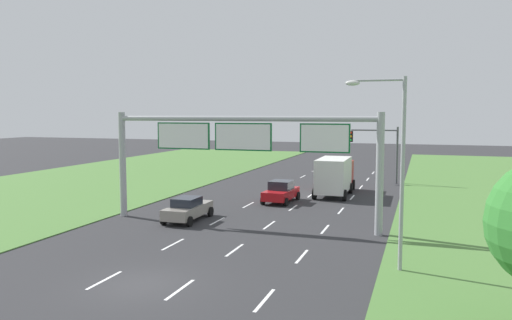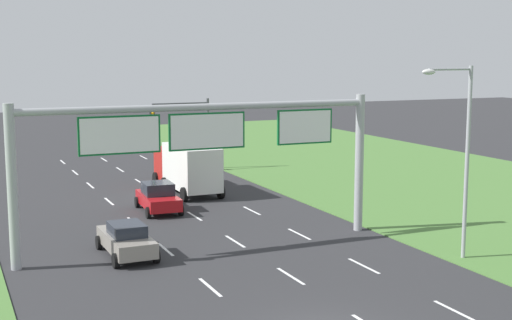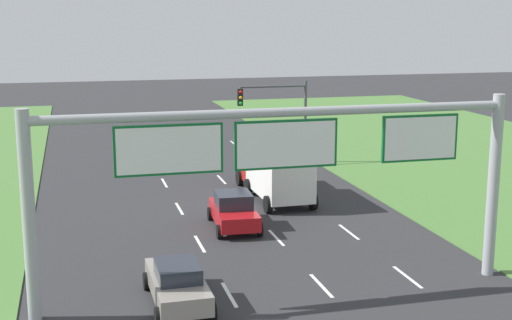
# 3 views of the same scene
# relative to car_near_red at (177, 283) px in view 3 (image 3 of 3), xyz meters

# --- Properties ---
(lane_dashes_inner_left) EXTENTS (0.14, 62.40, 0.01)m
(lane_dashes_inner_left) POSITION_rel_car_near_red_xyz_m (1.91, 0.38, -0.76)
(lane_dashes_inner_left) COLOR white
(lane_dashes_inner_left) RESTS_ON ground_plane
(lane_dashes_inner_right) EXTENTS (0.14, 62.40, 0.01)m
(lane_dashes_inner_right) POSITION_rel_car_near_red_xyz_m (5.41, 0.38, -0.76)
(lane_dashes_inner_right) COLOR white
(lane_dashes_inner_right) RESTS_ON ground_plane
(lane_dashes_slip) EXTENTS (0.14, 62.40, 0.01)m
(lane_dashes_slip) POSITION_rel_car_near_red_xyz_m (8.91, 0.38, -0.76)
(lane_dashes_slip) COLOR white
(lane_dashes_slip) RESTS_ON ground_plane
(car_near_red) EXTENTS (2.03, 4.38, 1.53)m
(car_near_red) POSITION_rel_car_near_red_xyz_m (0.00, 0.00, 0.00)
(car_near_red) COLOR gray
(car_near_red) RESTS_ON ground_plane
(car_lead_silver) EXTENTS (2.26, 4.24, 1.68)m
(car_lead_silver) POSITION_rel_car_near_red_xyz_m (3.90, 8.41, 0.06)
(car_lead_silver) COLOR red
(car_lead_silver) RESTS_ON ground_plane
(box_truck) EXTENTS (2.77, 7.41, 3.19)m
(box_truck) POSITION_rel_car_near_red_xyz_m (7.31, 13.31, 0.95)
(box_truck) COLOR #B21E19
(box_truck) RESTS_ON ground_plane
(sign_gantry) EXTENTS (17.24, 0.44, 7.00)m
(sign_gantry) POSITION_rel_car_near_red_xyz_m (3.73, -0.10, 4.20)
(sign_gantry) COLOR #9EA0A5
(sign_gantry) RESTS_ON ground_plane
(traffic_light_mast) EXTENTS (4.76, 0.49, 5.60)m
(traffic_light_mast) POSITION_rel_car_near_red_xyz_m (10.00, 21.94, 3.10)
(traffic_light_mast) COLOR #47494F
(traffic_light_mast) RESTS_ON ground_plane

